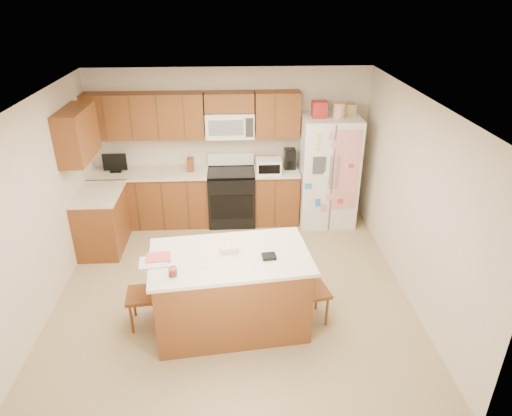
{
  "coord_description": "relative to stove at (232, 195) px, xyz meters",
  "views": [
    {
      "loc": [
        0.04,
        -4.97,
        3.66
      ],
      "look_at": [
        0.32,
        0.35,
        1.02
      ],
      "focal_mm": 32.0,
      "sensor_mm": 36.0,
      "label": 1
    }
  ],
  "objects": [
    {
      "name": "ground",
      "position": [
        0.0,
        -1.94,
        -0.47
      ],
      "size": [
        4.5,
        4.5,
        0.0
      ],
      "primitive_type": "plane",
      "color": "#958460",
      "rests_on": "ground"
    },
    {
      "name": "room_shell",
      "position": [
        0.0,
        -1.94,
        0.97
      ],
      "size": [
        4.6,
        4.6,
        2.52
      ],
      "color": "beige",
      "rests_on": "ground"
    },
    {
      "name": "cabinetry",
      "position": [
        -0.98,
        -0.15,
        0.44
      ],
      "size": [
        3.36,
        1.56,
        2.15
      ],
      "color": "brown",
      "rests_on": "ground"
    },
    {
      "name": "stove",
      "position": [
        0.0,
        0.0,
        0.0
      ],
      "size": [
        0.76,
        0.65,
        1.13
      ],
      "color": "black",
      "rests_on": "ground"
    },
    {
      "name": "refrigerator",
      "position": [
        1.57,
        -0.06,
        0.45
      ],
      "size": [
        0.9,
        0.79,
        2.04
      ],
      "color": "white",
      "rests_on": "ground"
    },
    {
      "name": "island",
      "position": [
        -0.02,
        -2.64,
        0.01
      ],
      "size": [
        1.91,
        1.22,
        1.05
      ],
      "color": "brown",
      "rests_on": "ground"
    },
    {
      "name": "windsor_chair_left",
      "position": [
        -1.02,
        -2.56,
        -0.05
      ],
      "size": [
        0.4,
        0.42,
        0.89
      ],
      "color": "brown",
      "rests_on": "ground"
    },
    {
      "name": "windsor_chair_back",
      "position": [
        0.02,
        -1.99,
        -0.03
      ],
      "size": [
        0.42,
        0.4,
        0.94
      ],
      "color": "brown",
      "rests_on": "ground"
    },
    {
      "name": "windsor_chair_right",
      "position": [
        0.9,
        -2.6,
        -0.05
      ],
      "size": [
        0.45,
        0.46,
        0.9
      ],
      "color": "brown",
      "rests_on": "ground"
    }
  ]
}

